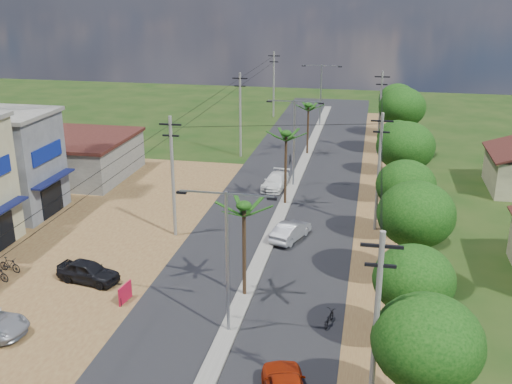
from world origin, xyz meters
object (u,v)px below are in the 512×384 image
car_silver_mid (291,231)px  car_white_far (276,182)px  car_parked_dark (88,272)px  moto_rider_east (329,319)px  roadside_sign (125,293)px

car_silver_mid → car_white_far: bearing=-55.6°
car_parked_dark → moto_rider_east: size_ratio=2.63×
car_parked_dark → car_white_far: bearing=-12.5°
car_parked_dark → roadside_sign: car_parked_dark is taller
car_white_far → moto_rider_east: car_white_far is taller
moto_rider_east → roadside_sign: (-11.90, 0.19, 0.17)m
car_parked_dark → moto_rider_east: car_parked_dark is taller
moto_rider_east → roadside_sign: 11.90m
car_silver_mid → car_white_far: size_ratio=0.90×
moto_rider_east → car_white_far: bearing=-61.4°
car_silver_mid → moto_rider_east: bearing=128.0°
car_silver_mid → roadside_sign: 13.60m
car_white_far → roadside_sign: 22.68m
car_white_far → roadside_sign: car_white_far is taller
car_white_far → car_parked_dark: 21.87m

